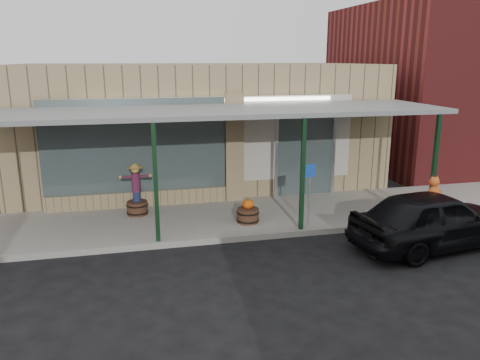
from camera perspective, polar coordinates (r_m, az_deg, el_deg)
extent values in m
plane|color=black|center=(9.79, 1.69, -11.95)|extent=(120.00, 120.00, 0.00)
cube|color=gray|center=(13.01, -2.32, -4.73)|extent=(40.00, 3.20, 0.15)
cube|color=#937D5A|center=(16.97, -5.31, 6.81)|extent=(12.00, 6.00, 4.20)
cube|color=#465455|center=(13.74, -12.62, 3.85)|extent=(5.20, 0.06, 2.80)
cube|color=#465455|center=(14.90, 7.89, 3.31)|extent=(1.80, 0.06, 2.80)
cube|color=#937D5A|center=(14.14, -0.73, 3.67)|extent=(0.55, 0.30, 3.40)
cube|color=#937D5A|center=(14.15, -12.27, -2.29)|extent=(5.20, 0.30, 0.50)
cube|color=#BBB3A5|center=(14.02, -3.60, 4.80)|extent=(9.00, 0.02, 2.60)
cube|color=white|center=(13.84, -3.66, 9.68)|extent=(7.50, 0.03, 0.10)
cube|color=slate|center=(12.35, -2.47, 8.41)|extent=(12.00, 3.00, 0.12)
cube|color=black|center=(11.00, -10.24, -0.53)|extent=(0.10, 0.10, 2.95)
cube|color=black|center=(11.71, 7.63, 0.49)|extent=(0.10, 0.10, 2.95)
cube|color=black|center=(13.44, 22.58, 1.32)|extent=(0.10, 0.10, 2.95)
cylinder|color=#4F2D1F|center=(13.37, -12.42, -3.34)|extent=(0.67, 0.67, 0.38)
cylinder|color=navy|center=(13.27, -12.49, -1.97)|extent=(0.25, 0.25, 0.28)
cylinder|color=maroon|center=(13.17, -12.59, -0.29)|extent=(0.27, 0.27, 0.52)
sphere|color=tan|center=(13.08, -12.68, 1.24)|extent=(0.21, 0.21, 0.21)
cone|color=tan|center=(13.05, -12.70, 1.77)|extent=(0.34, 0.34, 0.13)
cylinder|color=#4F2D1F|center=(12.44, 0.97, -4.34)|extent=(0.65, 0.65, 0.38)
ellipsoid|color=#FF6310|center=(12.34, 0.98, -2.96)|extent=(0.31, 0.31, 0.25)
cylinder|color=#4C471E|center=(12.30, 0.98, -2.32)|extent=(0.04, 0.04, 0.06)
cylinder|color=gray|center=(12.24, 8.42, -2.59)|extent=(0.04, 0.04, 1.29)
cube|color=blue|center=(12.03, 8.56, 1.11)|extent=(0.33, 0.13, 0.34)
imported|color=black|center=(11.97, 22.62, -4.44)|extent=(4.32, 2.23, 1.40)
ellipsoid|color=#C55F22|center=(12.73, 22.58, -1.65)|extent=(0.35, 0.30, 0.45)
sphere|color=#C55F22|center=(12.68, 22.60, -0.22)|extent=(0.26, 0.26, 0.26)
cylinder|color=#16672A|center=(12.68, 22.66, -0.86)|extent=(0.17, 0.17, 0.02)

